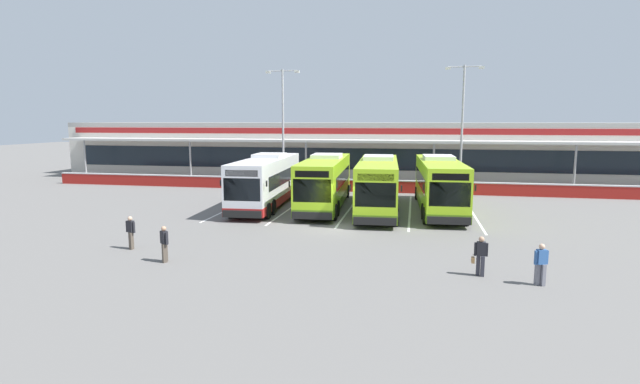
# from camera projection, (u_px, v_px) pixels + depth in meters

# --- Properties ---
(ground_plane) EXTENTS (200.00, 200.00, 0.00)m
(ground_plane) POSITION_uv_depth(u_px,v_px,m) (336.00, 227.00, 28.38)
(ground_plane) COLOR #605E5B
(terminal_building) EXTENTS (70.00, 13.00, 6.00)m
(terminal_building) POSITION_uv_depth(u_px,v_px,m) (375.00, 149.00, 54.06)
(terminal_building) COLOR beige
(terminal_building) RESTS_ON ground
(red_barrier_wall) EXTENTS (60.00, 0.40, 1.10)m
(red_barrier_wall) POSITION_uv_depth(u_px,v_px,m) (363.00, 186.00, 42.38)
(red_barrier_wall) COLOR maroon
(red_barrier_wall) RESTS_ON ground
(coach_bus_leftmost) EXTENTS (3.40, 12.26, 3.78)m
(coach_bus_leftmost) POSITION_uv_depth(u_px,v_px,m) (267.00, 182.00, 35.17)
(coach_bus_leftmost) COLOR silver
(coach_bus_leftmost) RESTS_ON ground
(coach_bus_left_centre) EXTENTS (3.40, 12.26, 3.78)m
(coach_bus_left_centre) POSITION_uv_depth(u_px,v_px,m) (325.00, 183.00, 34.70)
(coach_bus_left_centre) COLOR #9ED11E
(coach_bus_left_centre) RESTS_ON ground
(coach_bus_centre) EXTENTS (3.40, 12.26, 3.78)m
(coach_bus_centre) POSITION_uv_depth(u_px,v_px,m) (378.00, 186.00, 33.11)
(coach_bus_centre) COLOR #9ED11E
(coach_bus_centre) RESTS_ON ground
(coach_bus_right_centre) EXTENTS (3.40, 12.26, 3.78)m
(coach_bus_right_centre) POSITION_uv_depth(u_px,v_px,m) (439.00, 185.00, 33.26)
(coach_bus_right_centre) COLOR #9ED11E
(coach_bus_right_centre) RESTS_ON ground
(bay_stripe_far_west) EXTENTS (0.14, 13.00, 0.01)m
(bay_stripe_far_west) POSITION_uv_depth(u_px,v_px,m) (238.00, 205.00, 35.81)
(bay_stripe_far_west) COLOR silver
(bay_stripe_far_west) RESTS_ON ground
(bay_stripe_west) EXTENTS (0.14, 13.00, 0.01)m
(bay_stripe_west) POSITION_uv_depth(u_px,v_px,m) (293.00, 207.00, 35.01)
(bay_stripe_west) COLOR silver
(bay_stripe_west) RESTS_ON ground
(bay_stripe_mid_west) EXTENTS (0.14, 13.00, 0.01)m
(bay_stripe_mid_west) POSITION_uv_depth(u_px,v_px,m) (350.00, 209.00, 34.20)
(bay_stripe_mid_west) COLOR silver
(bay_stripe_mid_west) RESTS_ON ground
(bay_stripe_centre) EXTENTS (0.14, 13.00, 0.01)m
(bay_stripe_centre) POSITION_uv_depth(u_px,v_px,m) (410.00, 211.00, 33.40)
(bay_stripe_centre) COLOR silver
(bay_stripe_centre) RESTS_ON ground
(bay_stripe_mid_east) EXTENTS (0.14, 13.00, 0.01)m
(bay_stripe_mid_east) POSITION_uv_depth(u_px,v_px,m) (473.00, 213.00, 32.60)
(bay_stripe_mid_east) COLOR silver
(bay_stripe_mid_east) RESTS_ON ground
(pedestrian_with_handbag) EXTENTS (0.62, 0.33, 1.62)m
(pedestrian_with_handbag) POSITION_uv_depth(u_px,v_px,m) (480.00, 255.00, 19.31)
(pedestrian_with_handbag) COLOR #33333D
(pedestrian_with_handbag) RESTS_ON ground
(pedestrian_in_dark_coat) EXTENTS (0.50, 0.42, 1.62)m
(pedestrian_in_dark_coat) POSITION_uv_depth(u_px,v_px,m) (164.00, 243.00, 21.20)
(pedestrian_in_dark_coat) COLOR #4C4238
(pedestrian_in_dark_coat) RESTS_ON ground
(pedestrian_child) EXTENTS (0.54, 0.37, 1.62)m
(pedestrian_child) POSITION_uv_depth(u_px,v_px,m) (131.00, 231.00, 23.37)
(pedestrian_child) COLOR #4C4238
(pedestrian_child) RESTS_ON ground
(pedestrian_near_bin) EXTENTS (0.53, 0.32, 1.62)m
(pedestrian_near_bin) POSITION_uv_depth(u_px,v_px,m) (541.00, 263.00, 18.16)
(pedestrian_near_bin) COLOR slate
(pedestrian_near_bin) RESTS_ON ground
(lamp_post_west) EXTENTS (3.24, 0.28, 11.00)m
(lamp_post_west) POSITION_uv_depth(u_px,v_px,m) (283.00, 120.00, 45.88)
(lamp_post_west) COLOR #9E9EA3
(lamp_post_west) RESTS_ON ground
(lamp_post_centre) EXTENTS (3.24, 0.28, 11.00)m
(lamp_post_centre) POSITION_uv_depth(u_px,v_px,m) (462.00, 120.00, 42.43)
(lamp_post_centre) COLOR #9E9EA3
(lamp_post_centre) RESTS_ON ground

